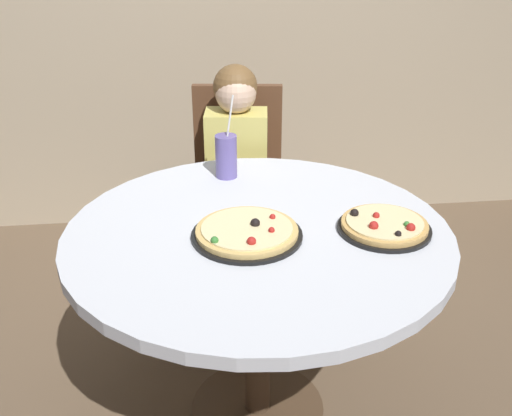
{
  "coord_description": "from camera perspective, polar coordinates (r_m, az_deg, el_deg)",
  "views": [
    {
      "loc": [
        -0.2,
        -1.64,
        1.64
      ],
      "look_at": [
        0.0,
        0.05,
        0.8
      ],
      "focal_mm": 42.41,
      "sensor_mm": 36.0,
      "label": 1
    }
  ],
  "objects": [
    {
      "name": "dining_table",
      "position": [
        1.93,
        0.17,
        -4.6
      ],
      "size": [
        1.21,
        1.21,
        0.75
      ],
      "color": "silver",
      "rests_on": "ground_plane"
    },
    {
      "name": "diner_child",
      "position": [
        2.62,
        -1.83,
        0.08
      ],
      "size": [
        0.3,
        0.42,
        1.08
      ],
      "color": "#3F4766",
      "rests_on": "ground_plane"
    },
    {
      "name": "ground_plane",
      "position": [
        2.33,
        0.15,
        -18.48
      ],
      "size": [
        8.0,
        8.0,
        0.0
      ],
      "primitive_type": "plane",
      "color": "brown"
    },
    {
      "name": "soda_cup",
      "position": [
        2.23,
        -2.83,
        4.92
      ],
      "size": [
        0.08,
        0.08,
        0.31
      ],
      "color": "#6659A5",
      "rests_on": "dining_table"
    },
    {
      "name": "pizza_veggie",
      "position": [
        1.83,
        -0.85,
        -2.31
      ],
      "size": [
        0.34,
        0.34,
        0.05
      ],
      "color": "black",
      "rests_on": "dining_table"
    },
    {
      "name": "pizza_cheese",
      "position": [
        1.91,
        12.01,
        -1.66
      ],
      "size": [
        0.29,
        0.29,
        0.05
      ],
      "color": "black",
      "rests_on": "dining_table"
    },
    {
      "name": "chair_wooden",
      "position": [
        2.77,
        -1.75,
        2.61
      ],
      "size": [
        0.45,
        0.45,
        0.95
      ],
      "color": "brown",
      "rests_on": "ground_plane"
    }
  ]
}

